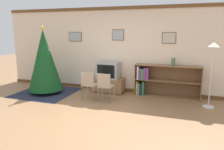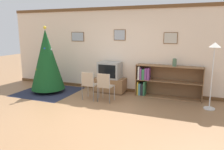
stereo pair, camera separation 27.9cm
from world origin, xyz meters
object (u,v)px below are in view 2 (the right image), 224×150
at_px(television, 110,70).
at_px(folding_chair_right, 105,85).
at_px(christmas_tree, 47,60).
at_px(standing_lamp, 214,59).
at_px(tv_console, 110,85).
at_px(folding_chair_left, 89,84).
at_px(vase, 175,62).
at_px(bookshelf, 158,81).

bearing_deg(television, folding_chair_right, -75.73).
distance_m(christmas_tree, standing_lamp, 4.84).
bearing_deg(tv_console, folding_chair_left, -104.24).
distance_m(television, vase, 2.01).
bearing_deg(tv_console, television, -90.00).
height_order(tv_console, folding_chair_left, folding_chair_left).
relative_size(tv_console, vase, 4.46).
bearing_deg(bookshelf, folding_chair_left, -148.77).
xyz_separation_m(television, folding_chair_left, (-0.25, -0.96, -0.25)).
xyz_separation_m(christmas_tree, standing_lamp, (4.83, 0.19, 0.24)).
relative_size(bookshelf, vase, 8.51).
relative_size(christmas_tree, folding_chair_right, 2.56).
distance_m(folding_chair_right, bookshelf, 1.66).
bearing_deg(christmas_tree, standing_lamp, 2.26).
bearing_deg(folding_chair_right, vase, 30.52).
relative_size(christmas_tree, standing_lamp, 1.24).
distance_m(television, folding_chair_right, 1.03).
height_order(folding_chair_right, standing_lamp, standing_lamp).
relative_size(vase, standing_lamp, 0.13).
bearing_deg(folding_chair_right, folding_chair_left, 180.00).
height_order(folding_chair_right, vase, vase).
bearing_deg(folding_chair_left, standing_lamp, 8.08).
bearing_deg(standing_lamp, television, 170.18).
bearing_deg(folding_chair_right, television, 104.27).
bearing_deg(bookshelf, folding_chair_right, -139.96).
bearing_deg(folding_chair_left, tv_console, 75.76).
bearing_deg(standing_lamp, christmas_tree, -177.74).
bearing_deg(folding_chair_left, television, 75.73).
bearing_deg(folding_chair_left, vase, 24.67).
relative_size(christmas_tree, television, 3.01).
xyz_separation_m(television, bookshelf, (1.52, 0.10, -0.24)).
height_order(folding_chair_left, standing_lamp, standing_lamp).
relative_size(bookshelf, standing_lamp, 1.14).
bearing_deg(tv_console, vase, 1.59).
xyz_separation_m(tv_console, bookshelf, (1.52, 0.10, 0.25)).
bearing_deg(bookshelf, vase, -5.88).
distance_m(folding_chair_left, bookshelf, 2.06).
height_order(christmas_tree, folding_chair_left, christmas_tree).
height_order(television, folding_chair_right, television).
distance_m(folding_chair_left, standing_lamp, 3.33).
distance_m(television, standing_lamp, 3.05).
bearing_deg(standing_lamp, tv_console, 170.13).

